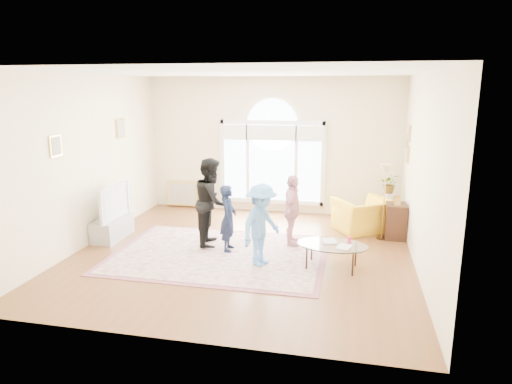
% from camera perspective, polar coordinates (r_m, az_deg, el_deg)
% --- Properties ---
extents(ground, '(6.00, 6.00, 0.00)m').
position_cam_1_polar(ground, '(8.38, -1.72, -7.69)').
color(ground, brown).
rests_on(ground, ground).
extents(room_shell, '(6.00, 6.00, 6.00)m').
position_cam_1_polar(room_shell, '(10.70, 1.92, 5.52)').
color(room_shell, beige).
rests_on(room_shell, ground).
extents(area_rug, '(3.60, 2.60, 0.02)m').
position_cam_1_polar(area_rug, '(8.35, -4.60, -7.75)').
color(area_rug, '#C1B599').
rests_on(area_rug, ground).
extents(rug_border, '(3.80, 2.80, 0.01)m').
position_cam_1_polar(rug_border, '(8.35, -4.60, -7.78)').
color(rug_border, '#8B4F5C').
rests_on(rug_border, ground).
extents(tv_console, '(0.45, 1.00, 0.42)m').
position_cam_1_polar(tv_console, '(9.58, -17.51, -4.31)').
color(tv_console, '#9D9FA5').
rests_on(tv_console, ground).
extents(television, '(0.18, 1.16, 0.67)m').
position_cam_1_polar(television, '(9.43, -17.70, -1.16)').
color(television, black).
rests_on(television, tv_console).
extents(coffee_table, '(1.25, 0.87, 0.54)m').
position_cam_1_polar(coffee_table, '(7.71, 9.47, -6.59)').
color(coffee_table, silver).
rests_on(coffee_table, ground).
extents(armchair, '(1.40, 1.36, 0.69)m').
position_cam_1_polar(armchair, '(9.79, 13.24, -2.85)').
color(armchair, yellow).
rests_on(armchair, ground).
extents(side_cabinet, '(0.40, 0.50, 0.70)m').
position_cam_1_polar(side_cabinet, '(9.53, 17.04, -3.50)').
color(side_cabinet, black).
rests_on(side_cabinet, ground).
extents(floor_lamp, '(0.31, 0.31, 1.51)m').
position_cam_1_polar(floor_lamp, '(9.17, 15.90, 1.95)').
color(floor_lamp, black).
rests_on(floor_lamp, ground).
extents(plant_pedestal, '(0.20, 0.20, 0.70)m').
position_cam_1_polar(plant_pedestal, '(10.44, 16.20, -2.01)').
color(plant_pedestal, white).
rests_on(plant_pedestal, ground).
extents(potted_plant, '(0.39, 0.34, 0.43)m').
position_cam_1_polar(potted_plant, '(10.31, 16.39, 1.02)').
color(potted_plant, '#33722D').
rests_on(potted_plant, plant_pedestal).
extents(leaning_picture, '(0.80, 0.14, 0.62)m').
position_cam_1_polar(leaning_picture, '(11.69, -9.13, -1.83)').
color(leaning_picture, tan).
rests_on(leaning_picture, ground).
extents(child_navy, '(0.33, 0.47, 1.22)m').
position_cam_1_polar(child_navy, '(8.33, -3.48, -3.27)').
color(child_navy, '#141C33').
rests_on(child_navy, area_rug).
extents(child_black, '(0.77, 0.91, 1.66)m').
position_cam_1_polar(child_black, '(8.64, -5.55, -1.20)').
color(child_black, black).
rests_on(child_black, area_rug).
extents(child_pink, '(0.35, 0.80, 1.35)m').
position_cam_1_polar(child_pink, '(8.62, 4.52, -2.31)').
color(child_pink, pink).
rests_on(child_pink, area_rug).
extents(child_blue, '(0.85, 1.04, 1.40)m').
position_cam_1_polar(child_blue, '(7.62, 0.67, -4.13)').
color(child_blue, '#5693DE').
rests_on(child_blue, area_rug).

